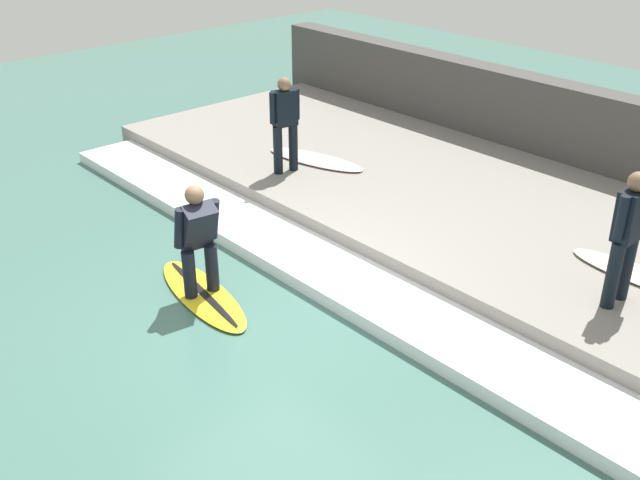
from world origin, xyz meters
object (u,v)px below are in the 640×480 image
object	(u,v)px
surfer_waiting_far	(285,120)
surfboard_riding	(203,294)
surfer_riding	(198,235)
surfboard_waiting_near	(637,274)
surfboard_waiting_far	(316,159)
surfer_waiting_near	(628,232)

from	to	relation	value
surfer_waiting_far	surfboard_riding	bearing A→B (deg)	-147.61
surfer_riding	surfboard_waiting_near	distance (m)	5.21
surfboard_waiting_near	surfboard_riding	bearing A→B (deg)	136.78
surfboard_riding	surfboard_waiting_far	xyz separation A→B (m)	(3.45, 1.80, 0.35)
surfer_waiting_near	surfer_waiting_far	bearing A→B (deg)	92.49
surfer_riding	surfer_waiting_near	size ratio (longest dim) A/B	0.90
surfboard_riding	surfboard_waiting_near	distance (m)	5.21
surfboard_riding	surfer_waiting_near	distance (m)	4.91
surfer_waiting_near	surfer_waiting_far	world-z (taller)	surfer_waiting_near
surfer_waiting_near	surfer_waiting_far	size ratio (longest dim) A/B	1.04
surfer_waiting_near	surfboard_waiting_far	world-z (taller)	surfer_waiting_near
surfer_riding	surfer_waiting_near	distance (m)	4.78
surfboard_waiting_near	surfer_waiting_far	xyz separation A→B (m)	(-0.97, 5.34, 0.82)
surfer_waiting_near	surfboard_waiting_near	world-z (taller)	surfer_waiting_near
surfboard_waiting_far	surfer_riding	bearing A→B (deg)	-152.42
surfboard_riding	surfboard_waiting_far	bearing A→B (deg)	27.58
surfboard_waiting_near	surfboard_waiting_far	xyz separation A→B (m)	(-0.33, 5.36, -0.00)
surfer_riding	surfboard_waiting_far	world-z (taller)	surfer_riding
surfboard_riding	surfboard_waiting_far	distance (m)	3.91
surfer_riding	surfer_waiting_near	xyz separation A→B (m)	(3.05, -3.66, 0.39)
surfer_waiting_near	surfboard_waiting_near	xyz separation A→B (m)	(0.73, 0.11, -0.85)
surfer_riding	surfboard_waiting_far	bearing A→B (deg)	27.58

